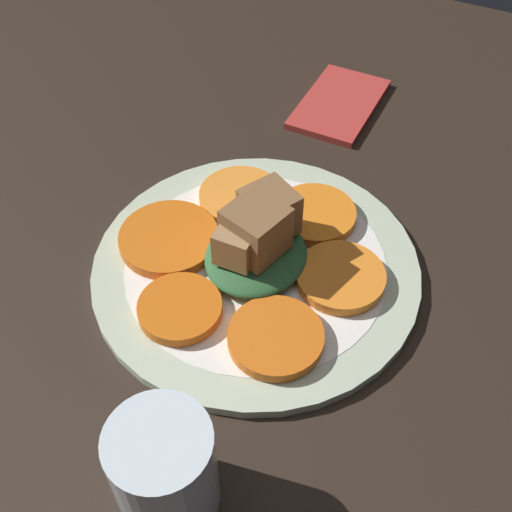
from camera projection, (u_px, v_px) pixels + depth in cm
name	position (u px, v px, depth cm)	size (l,w,h in cm)	color
table_slab	(256.00, 278.00, 60.64)	(120.00, 120.00, 2.00)	black
plate	(256.00, 267.00, 59.51)	(30.25, 30.25, 1.05)	beige
carrot_slice_0	(180.00, 308.00, 54.96)	(7.31, 7.31, 1.05)	#D45F12
carrot_slice_1	(276.00, 337.00, 52.99)	(8.06, 8.06, 1.05)	orange
carrot_slice_2	(341.00, 277.00, 57.29)	(8.04, 8.04, 1.05)	orange
carrot_slice_3	(315.00, 215.00, 62.56)	(8.01, 8.01, 1.05)	orange
carrot_slice_4	(241.00, 197.00, 64.24)	(8.32, 8.32, 1.05)	orange
carrot_slice_5	(169.00, 238.00, 60.44)	(9.43, 9.43, 1.05)	#D66114
center_pile	(257.00, 240.00, 57.26)	(10.68, 9.13, 6.80)	#2D6033
fork	(212.00, 231.00, 61.50)	(19.41, 2.53, 0.40)	#B2B2B7
water_glass	(165.00, 470.00, 42.45)	(7.05, 7.05, 9.06)	silver
napkin	(339.00, 104.00, 76.81)	(13.84, 8.31, 0.80)	#B2332D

